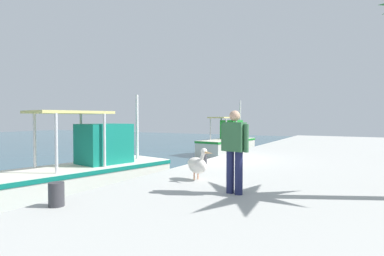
{
  "coord_description": "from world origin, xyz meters",
  "views": [
    {
      "loc": [
        -10.94,
        -5.16,
        2.35
      ],
      "look_at": [
        2.84,
        2.45,
        1.85
      ],
      "focal_mm": 29.13,
      "sensor_mm": 36.0,
      "label": 1
    }
  ],
  "objects_px": {
    "fishing_boat_third": "(228,143)",
    "pelican": "(197,164)",
    "mooring_bollard_nearest": "(56,194)",
    "mooring_bollard_second": "(204,158)",
    "fisherman_standing": "(235,148)",
    "fishing_boat_second": "(89,171)"
  },
  "relations": [
    {
      "from": "fishing_boat_second",
      "to": "mooring_bollard_nearest",
      "type": "bearing_deg",
      "value": -139.84
    },
    {
      "from": "mooring_bollard_nearest",
      "to": "fishing_boat_second",
      "type": "bearing_deg",
      "value": 40.16
    },
    {
      "from": "mooring_bollard_nearest",
      "to": "mooring_bollard_second",
      "type": "height_order",
      "value": "mooring_bollard_nearest"
    },
    {
      "from": "fishing_boat_third",
      "to": "fisherman_standing",
      "type": "relative_size",
      "value": 2.9
    },
    {
      "from": "fishing_boat_second",
      "to": "mooring_bollard_second",
      "type": "relative_size",
      "value": 15.33
    },
    {
      "from": "mooring_bollard_second",
      "to": "fisherman_standing",
      "type": "bearing_deg",
      "value": -144.64
    },
    {
      "from": "fisherman_standing",
      "to": "mooring_bollard_nearest",
      "type": "bearing_deg",
      "value": 134.45
    },
    {
      "from": "pelican",
      "to": "fisherman_standing",
      "type": "height_order",
      "value": "fisherman_standing"
    },
    {
      "from": "mooring_bollard_nearest",
      "to": "mooring_bollard_second",
      "type": "relative_size",
      "value": 1.12
    },
    {
      "from": "fishing_boat_third",
      "to": "pelican",
      "type": "distance_m",
      "value": 12.39
    },
    {
      "from": "fishing_boat_second",
      "to": "mooring_bollard_nearest",
      "type": "height_order",
      "value": "fishing_boat_second"
    },
    {
      "from": "pelican",
      "to": "mooring_bollard_nearest",
      "type": "relative_size",
      "value": 2.25
    },
    {
      "from": "pelican",
      "to": "mooring_bollard_second",
      "type": "relative_size",
      "value": 2.51
    },
    {
      "from": "mooring_bollard_nearest",
      "to": "mooring_bollard_second",
      "type": "xyz_separation_m",
      "value": [
        5.77,
        0.0,
        -0.02
      ]
    },
    {
      "from": "fishing_boat_third",
      "to": "mooring_bollard_second",
      "type": "xyz_separation_m",
      "value": [
        -9.21,
        -2.93,
        0.25
      ]
    },
    {
      "from": "fishing_boat_second",
      "to": "fisherman_standing",
      "type": "height_order",
      "value": "fishing_boat_second"
    },
    {
      "from": "fishing_boat_third",
      "to": "fisherman_standing",
      "type": "distance_m",
      "value": 13.73
    },
    {
      "from": "fishing_boat_second",
      "to": "fishing_boat_third",
      "type": "distance_m",
      "value": 11.69
    },
    {
      "from": "fisherman_standing",
      "to": "fishing_boat_second",
      "type": "bearing_deg",
      "value": 79.91
    },
    {
      "from": "fishing_boat_second",
      "to": "fisherman_standing",
      "type": "relative_size",
      "value": 3.38
    },
    {
      "from": "pelican",
      "to": "mooring_bollard_second",
      "type": "distance_m",
      "value": 2.73
    },
    {
      "from": "fisherman_standing",
      "to": "fishing_boat_third",
      "type": "bearing_deg",
      "value": 22.96
    }
  ]
}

